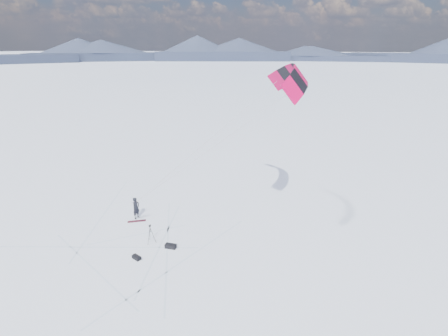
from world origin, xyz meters
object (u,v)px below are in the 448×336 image
(gear_bag_a, at_px, (171,246))
(gear_bag_b, at_px, (137,257))
(snowkiter, at_px, (137,218))
(tripod, at_px, (150,231))
(snowboard, at_px, (137,221))

(gear_bag_a, xyz_separation_m, gear_bag_b, (-1.56, -1.80, -0.03))
(snowkiter, xyz_separation_m, gear_bag_b, (2.94, -4.73, 0.12))
(snowkiter, bearing_deg, tripod, -123.44)
(snowboard, bearing_deg, snowkiter, 89.35)
(gear_bag_a, bearing_deg, gear_bag_b, -134.50)
(snowkiter, bearing_deg, snowboard, -140.83)
(tripod, bearing_deg, gear_bag_a, -23.61)
(snowboard, bearing_deg, gear_bag_a, -59.61)
(gear_bag_b, bearing_deg, snowkiter, 142.51)
(snowboard, bearing_deg, tripod, -70.52)
(snowkiter, relative_size, gear_bag_b, 2.61)
(snowkiter, xyz_separation_m, gear_bag_a, (4.49, -2.92, 0.15))
(tripod, bearing_deg, snowboard, 121.71)
(snowkiter, distance_m, tripod, 4.08)
(tripod, xyz_separation_m, gear_bag_b, (0.06, -1.98, -0.77))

